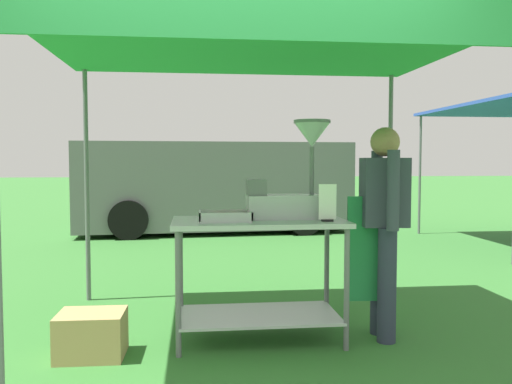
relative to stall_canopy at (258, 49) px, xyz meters
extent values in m
plane|color=#33702D|center=(-0.25, 5.02, -2.20)|extent=(70.00, 70.00, 0.00)
cylinder|color=slate|center=(-1.51, 1.24, -1.09)|extent=(0.04, 0.04, 2.22)
cylinder|color=slate|center=(1.51, 1.24, -1.09)|extent=(0.04, 0.04, 2.22)
cube|color=#2D934C|center=(0.00, 0.05, 0.05)|extent=(3.23, 2.58, 0.05)
cube|color=#2D934C|center=(0.00, -1.23, -0.09)|extent=(3.23, 0.02, 0.24)
cube|color=#B7B7BC|center=(0.00, -0.10, -1.30)|extent=(1.29, 0.69, 0.04)
cube|color=#B7B7BC|center=(0.00, -0.10, -2.01)|extent=(1.19, 0.63, 0.02)
cylinder|color=slate|center=(-0.60, -0.39, -1.76)|extent=(0.04, 0.04, 0.88)
cylinder|color=slate|center=(0.60, -0.39, -1.76)|extent=(0.04, 0.04, 0.88)
cylinder|color=slate|center=(-0.60, 0.20, -1.76)|extent=(0.04, 0.04, 0.88)
cylinder|color=slate|center=(0.60, 0.20, -1.76)|extent=(0.04, 0.04, 0.88)
cube|color=#B7B7BC|center=(-0.26, -0.16, -1.28)|extent=(0.38, 0.28, 0.01)
cube|color=#B7B7BC|center=(-0.26, -0.29, -1.24)|extent=(0.38, 0.01, 0.06)
cube|color=#B7B7BC|center=(-0.26, -0.02, -1.24)|extent=(0.38, 0.01, 0.06)
cube|color=#B7B7BC|center=(-0.44, -0.16, -1.24)|extent=(0.01, 0.28, 0.06)
cube|color=#B7B7BC|center=(-0.07, -0.16, -1.24)|extent=(0.01, 0.28, 0.06)
torus|color=gold|center=(-0.32, -0.14, -1.26)|extent=(0.08, 0.08, 0.02)
torus|color=gold|center=(-0.37, -0.16, -1.26)|extent=(0.08, 0.08, 0.02)
torus|color=gold|center=(-0.25, -0.23, -1.26)|extent=(0.10, 0.10, 0.02)
torus|color=gold|center=(-0.19, -0.07, -1.26)|extent=(0.10, 0.10, 0.02)
torus|color=gold|center=(-0.15, -0.16, -1.26)|extent=(0.10, 0.10, 0.02)
torus|color=gold|center=(-0.28, -0.09, -1.26)|extent=(0.08, 0.08, 0.02)
torus|color=gold|center=(-0.11, -0.25, -1.26)|extent=(0.09, 0.09, 0.02)
cube|color=#B7B7BC|center=(0.20, -0.03, -1.19)|extent=(0.56, 0.28, 0.18)
cube|color=slate|center=(-0.01, -0.03, -1.04)|extent=(0.14, 0.22, 0.12)
cylinder|color=slate|center=(0.42, -0.03, -0.92)|extent=(0.04, 0.04, 0.37)
cone|color=#B7B7BC|center=(0.42, -0.03, -0.64)|extent=(0.27, 0.27, 0.18)
cylinder|color=slate|center=(0.42, -0.03, -0.54)|extent=(0.28, 0.28, 0.02)
cube|color=black|center=(0.48, -0.27, -1.27)|extent=(0.08, 0.05, 0.02)
cube|color=white|center=(0.48, -0.27, -1.14)|extent=(0.13, 0.01, 0.26)
cylinder|color=#2D3347|center=(0.94, -0.25, -1.77)|extent=(0.14, 0.14, 0.86)
cylinder|color=#2D3347|center=(0.96, -0.05, -1.77)|extent=(0.14, 0.14, 0.86)
cube|color=#383D4C|center=(0.95, -0.15, -1.08)|extent=(0.35, 0.24, 0.52)
cube|color=#237F47|center=(0.83, -0.15, -1.51)|extent=(0.32, 0.04, 0.80)
cylinder|color=#383D4C|center=(0.93, -0.37, -1.05)|extent=(0.10, 0.10, 0.58)
cylinder|color=#383D4C|center=(0.96, 0.07, -1.05)|extent=(0.10, 0.10, 0.58)
sphere|color=#A87A56|center=(0.95, -0.15, -0.70)|extent=(0.22, 0.22, 0.22)
cube|color=tan|center=(-1.20, -0.32, -2.04)|extent=(0.46, 0.37, 0.31)
cube|color=slate|center=(-0.12, 6.32, -1.31)|extent=(5.15, 2.22, 1.60)
cube|color=#1E2833|center=(-2.08, 6.19, -0.91)|extent=(0.20, 1.62, 0.70)
cylinder|color=black|center=(-1.62, 5.29, -1.86)|extent=(0.69, 0.28, 0.68)
cylinder|color=black|center=(-1.74, 7.15, -1.86)|extent=(0.69, 0.28, 0.68)
cylinder|color=black|center=(1.50, 5.49, -1.86)|extent=(0.69, 0.28, 0.68)
cylinder|color=black|center=(1.38, 7.35, -1.86)|extent=(0.69, 0.28, 0.68)
cylinder|color=slate|center=(3.65, 5.42, -1.11)|extent=(0.04, 0.04, 2.17)
camera|label=1|loc=(-0.47, -4.07, -0.84)|focal=37.67mm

